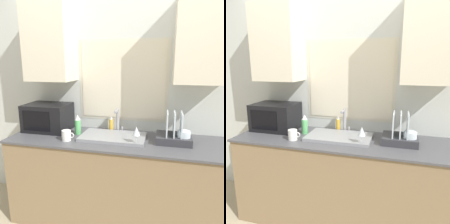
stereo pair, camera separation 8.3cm
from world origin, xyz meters
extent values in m
cube|color=#8C7251|center=(0.00, 0.32, 0.45)|extent=(2.14, 0.65, 0.90)
cube|color=#4C4C51|center=(0.00, 0.32, 0.91)|extent=(2.17, 0.68, 0.02)
cube|color=silver|center=(0.00, 0.68, 1.30)|extent=(6.00, 0.06, 2.60)
cube|color=beige|center=(0.00, 0.65, 1.47)|extent=(0.98, 0.01, 0.88)
cube|color=beige|center=(0.00, 0.64, 1.47)|extent=(0.92, 0.01, 0.82)
cube|color=beige|center=(-0.76, 0.49, 1.86)|extent=(0.48, 0.32, 0.79)
cube|color=beige|center=(0.76, 0.49, 1.86)|extent=(0.48, 0.32, 0.79)
cube|color=gray|center=(-0.03, 0.33, 0.93)|extent=(0.64, 0.37, 0.03)
cylinder|color=#99999E|center=(-0.03, 0.55, 1.05)|extent=(0.03, 0.03, 0.26)
cylinder|color=#99999E|center=(-0.03, 0.49, 1.16)|extent=(0.03, 0.13, 0.03)
cylinder|color=#99999E|center=(0.02, 0.55, 0.95)|extent=(0.02, 0.02, 0.06)
cube|color=black|center=(-0.81, 0.44, 1.07)|extent=(0.48, 0.37, 0.30)
cube|color=black|center=(-0.84, 0.26, 1.07)|extent=(0.31, 0.01, 0.21)
cube|color=#333338|center=(0.55, 0.36, 0.95)|extent=(0.33, 0.28, 0.07)
cube|color=silver|center=(0.49, 0.36, 1.10)|extent=(0.01, 0.22, 0.22)
cube|color=silver|center=(0.55, 0.36, 1.10)|extent=(0.01, 0.22, 0.22)
cube|color=silver|center=(0.62, 0.36, 1.10)|extent=(0.01, 0.22, 0.22)
cylinder|color=silver|center=(0.64, 0.32, 1.02)|extent=(0.12, 0.12, 0.06)
cylinder|color=#59B266|center=(-0.43, 0.38, 0.99)|extent=(0.07, 0.07, 0.15)
cone|color=silver|center=(-0.43, 0.38, 1.10)|extent=(0.06, 0.06, 0.05)
cylinder|color=gold|center=(-0.11, 0.56, 0.98)|extent=(0.05, 0.05, 0.13)
cylinder|color=white|center=(-0.11, 0.56, 1.06)|extent=(0.03, 0.03, 0.03)
cylinder|color=white|center=(-0.46, 0.17, 0.97)|extent=(0.09, 0.09, 0.10)
torus|color=white|center=(-0.41, 0.17, 0.97)|extent=(0.06, 0.01, 0.06)
cylinder|color=silver|center=(0.22, 0.18, 0.92)|extent=(0.06, 0.06, 0.00)
cylinder|color=silver|center=(0.22, 0.18, 0.97)|extent=(0.01, 0.01, 0.10)
cone|color=silver|center=(0.22, 0.18, 1.06)|extent=(0.07, 0.07, 0.08)
camera|label=1|loc=(0.44, -1.70, 1.66)|focal=35.00mm
camera|label=2|loc=(0.52, -1.68, 1.66)|focal=35.00mm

